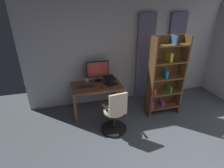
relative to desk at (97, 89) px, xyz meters
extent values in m
cube|color=silver|center=(-0.99, -0.52, 0.76)|extent=(5.35, 0.10, 2.76)
cube|color=slate|center=(-2.33, -0.41, 0.54)|extent=(0.48, 0.06, 2.33)
cube|color=slate|center=(-1.43, -0.41, 0.54)|extent=(0.48, 0.06, 2.33)
cube|color=brown|center=(0.00, 0.00, 0.08)|extent=(1.21, 0.74, 0.04)
cube|color=brown|center=(-0.57, 0.33, -0.28)|extent=(0.06, 0.06, 0.68)
cube|color=brown|center=(0.57, 0.33, -0.28)|extent=(0.06, 0.06, 0.68)
cube|color=brown|center=(-0.57, -0.33, -0.28)|extent=(0.06, 0.06, 0.68)
cube|color=brown|center=(0.57, -0.33, -0.28)|extent=(0.06, 0.06, 0.68)
cylinder|color=black|center=(-0.21, 0.85, -0.59)|extent=(0.56, 0.56, 0.02)
sphere|color=black|center=(-0.46, 0.82, -0.60)|extent=(0.05, 0.05, 0.05)
sphere|color=black|center=(-0.26, 0.60, -0.60)|extent=(0.05, 0.05, 0.05)
sphere|color=black|center=(0.02, 0.73, -0.60)|extent=(0.05, 0.05, 0.05)
sphere|color=black|center=(-0.02, 1.03, -0.60)|extent=(0.05, 0.05, 0.05)
sphere|color=black|center=(-0.32, 1.09, -0.60)|extent=(0.05, 0.05, 0.05)
cylinder|color=black|center=(-0.21, 0.85, -0.37)|extent=(0.06, 0.06, 0.43)
cylinder|color=beige|center=(-0.21, 0.85, -0.13)|extent=(0.49, 0.49, 0.05)
cube|color=beige|center=(-0.23, 1.05, 0.13)|extent=(0.38, 0.10, 0.48)
cube|color=black|center=(-0.01, 0.88, 0.00)|extent=(0.07, 0.24, 0.03)
cube|color=black|center=(-0.41, 0.83, 0.00)|extent=(0.07, 0.24, 0.03)
cylinder|color=black|center=(-0.09, -0.25, 0.10)|extent=(0.18, 0.18, 0.01)
cylinder|color=black|center=(-0.09, -0.25, 0.16)|extent=(0.04, 0.04, 0.10)
cube|color=black|center=(-0.09, -0.25, 0.41)|extent=(0.57, 0.03, 0.41)
cube|color=#CC3D33|center=(-0.09, -0.24, 0.41)|extent=(0.52, 0.01, 0.36)
cube|color=#333338|center=(0.26, 0.03, 0.11)|extent=(0.40, 0.13, 0.02)
cube|color=black|center=(-0.37, 0.05, 0.11)|extent=(0.33, 0.28, 0.02)
cube|color=black|center=(-0.34, -0.06, 0.23)|extent=(0.32, 0.28, 0.08)
cube|color=#333338|center=(-0.09, 0.17, 0.10)|extent=(0.13, 0.16, 0.01)
cylinder|color=white|center=(0.19, -0.27, 0.14)|extent=(0.08, 0.08, 0.09)
torus|color=white|center=(0.24, -0.27, 0.15)|extent=(0.06, 0.01, 0.06)
cube|color=brown|center=(-1.96, 0.52, 0.33)|extent=(0.04, 0.30, 1.92)
cube|color=brown|center=(-1.17, 0.52, 0.33)|extent=(0.04, 0.30, 1.92)
cube|color=brown|center=(-1.57, 0.39, 0.33)|extent=(0.83, 0.04, 1.92)
cube|color=brown|center=(-1.57, 0.52, -0.43)|extent=(0.76, 0.30, 0.04)
cube|color=brown|center=(-1.57, 0.52, -0.05)|extent=(0.76, 0.30, 0.04)
cube|color=brown|center=(-1.57, 0.52, 0.33)|extent=(0.76, 0.30, 0.04)
cube|color=brown|center=(-1.57, 0.52, 0.72)|extent=(0.76, 0.30, 0.04)
cube|color=brown|center=(-1.57, 0.52, 1.10)|extent=(0.76, 0.30, 0.04)
cube|color=purple|center=(-1.24, 0.52, -0.32)|extent=(0.05, 0.24, 0.19)
cube|color=#39A75A|center=(-1.67, 0.52, 0.04)|extent=(0.03, 0.26, 0.15)
cube|color=#297EB9|center=(-1.52, 0.52, 0.44)|extent=(0.06, 0.21, 0.18)
cube|color=gold|center=(-1.57, 0.52, 0.84)|extent=(0.06, 0.22, 0.20)
cube|color=#3A6EBA|center=(-1.63, 0.52, 1.21)|extent=(0.04, 0.22, 0.18)
cube|color=purple|center=(-1.53, 0.52, -0.34)|extent=(0.04, 0.20, 0.14)
cube|color=#D34935|center=(-1.26, 0.52, 0.04)|extent=(0.05, 0.22, 0.15)
camera|label=1|loc=(0.63, 3.80, 1.94)|focal=27.99mm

